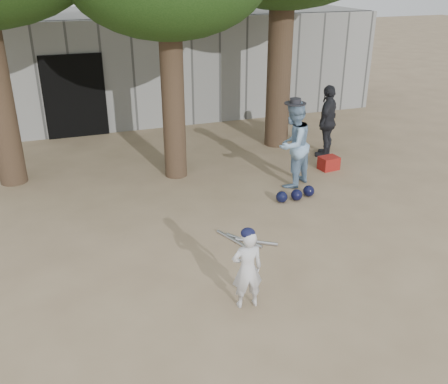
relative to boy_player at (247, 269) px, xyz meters
name	(u,v)px	position (x,y,z in m)	size (l,w,h in m)	color
ground	(208,283)	(-0.33, 0.68, -0.58)	(70.00, 70.00, 0.00)	#937C5E
boy_player	(247,269)	(0.00, 0.00, 0.00)	(0.42, 0.28, 1.16)	silver
spectator_blue	(293,145)	(2.43, 3.54, 0.32)	(0.87, 0.68, 1.80)	#7DA0C2
spectator_dark	(327,121)	(4.03, 4.89, 0.29)	(1.02, 0.43, 1.74)	black
red_bag	(329,163)	(3.65, 4.06, -0.43)	(0.42, 0.32, 0.30)	maroon
back_building	(107,63)	(-0.33, 11.02, 0.92)	(16.00, 5.24, 3.00)	gray
helmet_row	(296,194)	(2.20, 2.84, -0.47)	(0.87, 0.32, 0.23)	black
bat_pile	(244,240)	(0.61, 1.62, -0.55)	(0.83, 0.81, 0.06)	#ADAEB4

